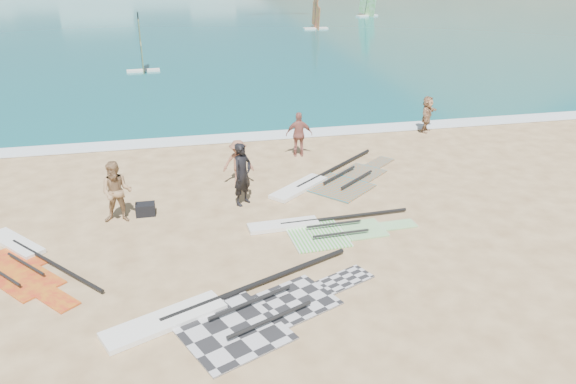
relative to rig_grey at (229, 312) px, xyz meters
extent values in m
plane|color=#D6B57D|center=(2.90, 0.13, -0.05)|extent=(300.00, 300.00, 0.00)
cube|color=white|center=(2.90, 12.43, -0.05)|extent=(300.00, 1.20, 0.04)
cube|color=#28282A|center=(-0.07, -0.56, -0.03)|extent=(2.78, 2.90, 0.04)
cube|color=#28282A|center=(1.59, 0.17, -0.03)|extent=(2.04, 1.99, 0.04)
cube|color=#28282A|center=(2.94, 0.77, -0.03)|extent=(1.52, 1.17, 0.04)
cylinder|color=black|center=(0.87, 0.97, 0.05)|extent=(4.81, 2.22, 0.12)
cylinder|color=black|center=(0.50, 0.12, 0.11)|extent=(2.00, 0.95, 0.09)
cylinder|color=black|center=(0.82, -0.60, 0.11)|extent=(2.00, 0.95, 0.09)
cube|color=white|center=(-1.41, -0.04, 0.01)|extent=(2.78, 1.77, 0.12)
cube|color=green|center=(2.86, 3.14, -0.03)|extent=(1.64, 1.80, 0.04)
cube|color=green|center=(4.24, 3.21, -0.03)|extent=(1.26, 1.18, 0.04)
cube|color=green|center=(5.36, 3.26, -0.03)|extent=(1.06, 0.57, 0.04)
cylinder|color=black|center=(3.94, 3.97, 0.05)|extent=(3.97, 0.29, 0.09)
cylinder|color=black|center=(3.45, 3.47, 0.11)|extent=(1.64, 0.15, 0.07)
cylinder|color=black|center=(3.48, 2.87, 0.11)|extent=(1.64, 0.15, 0.07)
cube|color=white|center=(2.04, 3.88, 0.01)|extent=(2.10, 0.66, 0.12)
cube|color=#F55700|center=(4.42, 6.39, -0.03)|extent=(2.72, 2.75, 0.04)
cube|color=#F55700|center=(5.67, 7.44, -0.03)|extent=(1.95, 1.94, 0.04)
cube|color=#F55700|center=(6.68, 8.30, -0.03)|extent=(1.33, 1.26, 0.04)
cylinder|color=black|center=(4.84, 7.95, 0.05)|extent=(3.66, 3.12, 0.11)
cylinder|color=black|center=(4.74, 7.12, 0.11)|extent=(1.54, 1.31, 0.08)
cylinder|color=black|center=(5.20, 6.58, 0.11)|extent=(1.54, 1.31, 0.08)
cube|color=white|center=(3.12, 6.50, 0.01)|extent=(2.30, 2.09, 0.12)
cube|color=red|center=(-5.44, 3.26, -0.03)|extent=(2.34, 2.32, 0.04)
cube|color=red|center=(-4.54, 2.19, -0.03)|extent=(1.65, 1.66, 0.04)
cube|color=red|center=(-3.81, 1.33, -0.03)|extent=(1.07, 1.14, 0.04)
cylinder|color=black|center=(-4.11, 2.90, 0.05)|extent=(2.66, 3.12, 0.10)
cylinder|color=black|center=(-4.81, 2.99, 0.11)|extent=(1.12, 1.31, 0.07)
cylinder|color=black|center=(-5.28, 2.59, 0.11)|extent=(1.12, 1.31, 0.07)
cube|color=white|center=(-5.35, 4.36, 0.01)|extent=(1.78, 1.96, 0.12)
cube|color=black|center=(-1.89, 5.58, 0.13)|extent=(0.58, 0.42, 0.37)
imported|color=black|center=(1.13, 5.76, 0.96)|extent=(0.87, 0.85, 2.02)
imported|color=#9A7652|center=(-2.63, 5.31, 0.89)|extent=(1.00, 0.82, 1.88)
imported|color=#995E46|center=(1.21, 7.35, 0.75)|extent=(1.10, 0.72, 1.60)
imported|color=#A45E53|center=(3.89, 9.74, 0.82)|extent=(1.08, 0.59, 1.75)
imported|color=#A67B58|center=(10.10, 11.63, 0.75)|extent=(1.33, 1.43, 1.60)
cube|color=white|center=(-2.38, 27.62, 0.04)|extent=(2.13, 0.73, 0.12)
cube|color=orange|center=(-2.38, 27.62, 1.06)|extent=(0.21, 2.57, 2.29)
cube|color=orange|center=(-2.38, 27.62, 2.64)|extent=(0.14, 1.45, 1.59)
cylinder|color=black|center=(-2.38, 27.62, 1.94)|extent=(0.13, 0.73, 3.63)
cube|color=white|center=(13.99, 45.31, 0.05)|extent=(2.42, 0.72, 0.14)
cube|color=red|center=(13.99, 45.31, 1.23)|extent=(0.08, 2.96, 2.64)
cylinder|color=black|center=(13.99, 45.31, 2.23)|extent=(0.11, 0.83, 4.18)
cube|color=white|center=(22.76, 54.84, 0.06)|extent=(2.81, 1.57, 0.16)
cube|color=green|center=(22.76, 54.84, 1.37)|extent=(1.07, 3.17, 2.95)
camera|label=1|loc=(-0.92, -10.41, 7.45)|focal=35.00mm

